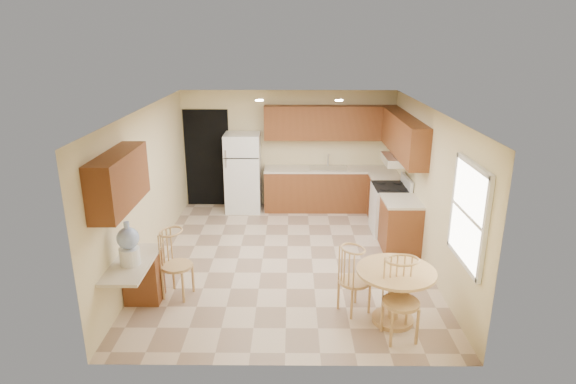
{
  "coord_description": "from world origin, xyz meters",
  "views": [
    {
      "loc": [
        0.07,
        -7.33,
        3.57
      ],
      "look_at": [
        0.01,
        0.3,
        1.08
      ],
      "focal_mm": 30.0,
      "sensor_mm": 36.0,
      "label": 1
    }
  ],
  "objects_px": {
    "refrigerator": "(243,172)",
    "water_crock": "(129,245)",
    "chair_desk": "(175,260)",
    "stove": "(390,209)",
    "chair_table_a": "(356,276)",
    "dining_table": "(395,288)",
    "chair_table_b": "(403,297)"
  },
  "relations": [
    {
      "from": "refrigerator",
      "to": "chair_table_a",
      "type": "relative_size",
      "value": 1.77
    },
    {
      "from": "stove",
      "to": "water_crock",
      "type": "xyz_separation_m",
      "value": [
        -3.92,
        -2.93,
        0.56
      ]
    },
    {
      "from": "chair_table_a",
      "to": "water_crock",
      "type": "xyz_separation_m",
      "value": [
        -2.91,
        -0.07,
        0.46
      ]
    },
    {
      "from": "refrigerator",
      "to": "chair_table_b",
      "type": "height_order",
      "value": "refrigerator"
    },
    {
      "from": "refrigerator",
      "to": "water_crock",
      "type": "distance_m",
      "value": 4.29
    },
    {
      "from": "stove",
      "to": "chair_desk",
      "type": "relative_size",
      "value": 1.1
    },
    {
      "from": "stove",
      "to": "chair_table_a",
      "type": "height_order",
      "value": "stove"
    },
    {
      "from": "refrigerator",
      "to": "dining_table",
      "type": "xyz_separation_m",
      "value": [
        2.35,
        -4.24,
        -0.34
      ]
    },
    {
      "from": "chair_table_b",
      "to": "chair_desk",
      "type": "relative_size",
      "value": 1.04
    },
    {
      "from": "chair_desk",
      "to": "dining_table",
      "type": "bearing_deg",
      "value": 94.17
    },
    {
      "from": "refrigerator",
      "to": "stove",
      "type": "xyz_separation_m",
      "value": [
        2.88,
        -1.22,
        -0.36
      ]
    },
    {
      "from": "chair_table_a",
      "to": "chair_table_b",
      "type": "xyz_separation_m",
      "value": [
        0.49,
        -0.61,
        0.06
      ]
    },
    {
      "from": "stove",
      "to": "chair_desk",
      "type": "xyz_separation_m",
      "value": [
        -3.47,
        -2.48,
        0.13
      ]
    },
    {
      "from": "chair_table_a",
      "to": "refrigerator",
      "type": "bearing_deg",
      "value": 173.67
    },
    {
      "from": "water_crock",
      "to": "chair_table_a",
      "type": "bearing_deg",
      "value": 1.32
    },
    {
      "from": "dining_table",
      "to": "refrigerator",
      "type": "bearing_deg",
      "value": 118.97
    },
    {
      "from": "dining_table",
      "to": "chair_table_b",
      "type": "bearing_deg",
      "value": -90.0
    },
    {
      "from": "stove",
      "to": "chair_table_a",
      "type": "relative_size",
      "value": 1.17
    },
    {
      "from": "chair_table_a",
      "to": "chair_table_b",
      "type": "relative_size",
      "value": 0.91
    },
    {
      "from": "chair_table_b",
      "to": "dining_table",
      "type": "bearing_deg",
      "value": -99.48
    },
    {
      "from": "stove",
      "to": "dining_table",
      "type": "distance_m",
      "value": 3.07
    },
    {
      "from": "chair_table_b",
      "to": "chair_table_a",
      "type": "bearing_deg",
      "value": -61.16
    },
    {
      "from": "refrigerator",
      "to": "dining_table",
      "type": "height_order",
      "value": "refrigerator"
    },
    {
      "from": "chair_desk",
      "to": "water_crock",
      "type": "distance_m",
      "value": 0.77
    },
    {
      "from": "refrigerator",
      "to": "stove",
      "type": "bearing_deg",
      "value": -22.99
    },
    {
      "from": "chair_table_b",
      "to": "stove",
      "type": "bearing_deg",
      "value": -108.06
    },
    {
      "from": "chair_desk",
      "to": "chair_table_a",
      "type": "bearing_deg",
      "value": 95.79
    },
    {
      "from": "refrigerator",
      "to": "chair_table_b",
      "type": "distance_m",
      "value": 5.26
    },
    {
      "from": "dining_table",
      "to": "water_crock",
      "type": "xyz_separation_m",
      "value": [
        -3.4,
        0.09,
        0.55
      ]
    },
    {
      "from": "refrigerator",
      "to": "chair_desk",
      "type": "relative_size",
      "value": 1.67
    },
    {
      "from": "refrigerator",
      "to": "stove",
      "type": "height_order",
      "value": "refrigerator"
    },
    {
      "from": "chair_table_b",
      "to": "chair_desk",
      "type": "height_order",
      "value": "chair_table_b"
    }
  ]
}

